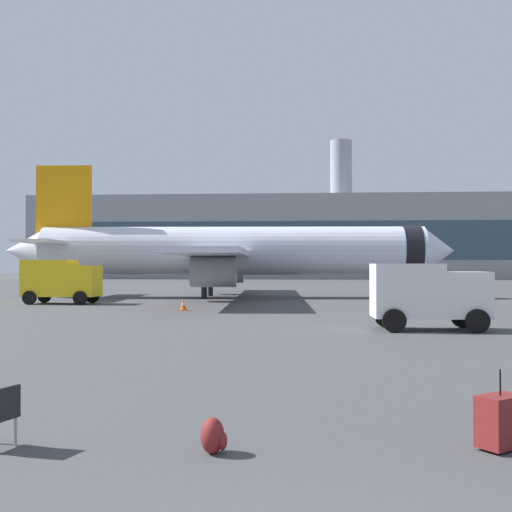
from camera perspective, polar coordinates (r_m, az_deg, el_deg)
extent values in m
cylinder|color=silver|center=(50.03, -2.12, 0.48)|extent=(30.13, 5.08, 3.80)
cone|color=silver|center=(51.60, 16.14, 0.47)|extent=(2.55, 3.71, 3.61)
cone|color=silver|center=(53.70, -20.08, 0.44)|extent=(3.34, 3.55, 3.42)
cylinder|color=black|center=(51.09, 13.76, 0.48)|extent=(1.56, 3.93, 3.88)
cube|color=silver|center=(58.08, -2.60, 0.00)|extent=(5.48, 16.19, 0.36)
cube|color=silver|center=(42.13, -4.16, 0.33)|extent=(5.48, 16.19, 0.36)
cylinder|color=gray|center=(55.58, -2.79, -1.30)|extent=(3.29, 2.33, 2.20)
cylinder|color=gray|center=(44.62, -3.85, -1.41)|extent=(3.29, 2.33, 2.20)
cube|color=orange|center=(52.85, -16.93, 4.36)|extent=(4.41, 0.55, 6.40)
cube|color=silver|center=(55.85, -16.39, 0.99)|extent=(2.85, 6.11, 0.24)
cube|color=silver|center=(49.81, -18.65, 1.22)|extent=(2.85, 6.11, 0.24)
cylinder|color=black|center=(50.72, 11.56, -2.68)|extent=(0.36, 0.36, 1.80)
cylinder|color=black|center=(52.60, -4.13, -2.63)|extent=(0.44, 0.44, 1.80)
cylinder|color=black|center=(47.83, -4.69, -2.81)|extent=(0.44, 0.44, 1.80)
cube|color=yellow|center=(43.05, -15.17, -2.18)|extent=(1.72, 2.23, 2.04)
cube|color=#1E232D|center=(42.81, -14.27, -1.55)|extent=(0.12, 1.98, 0.84)
cube|color=yellow|center=(43.94, -18.11, -1.90)|extent=(3.16, 2.26, 2.40)
cylinder|color=black|center=(44.13, -14.52, -3.53)|extent=(0.90, 0.24, 0.90)
cylinder|color=black|center=(41.97, -15.57, -3.67)|extent=(0.90, 0.24, 0.90)
cylinder|color=black|center=(45.36, -18.53, -3.44)|extent=(0.90, 0.24, 0.90)
cylinder|color=black|center=(43.27, -19.75, -3.56)|extent=(0.90, 0.24, 0.90)
cube|color=white|center=(25.98, 18.21, -3.33)|extent=(1.79, 2.03, 1.78)
cube|color=#1E232D|center=(26.17, 19.79, -2.38)|extent=(0.11, 1.80, 0.74)
cube|color=white|center=(25.48, 13.42, -3.04)|extent=(2.67, 2.04, 2.10)
cylinder|color=black|center=(27.10, 18.09, -5.21)|extent=(0.90, 0.23, 0.90)
cylinder|color=black|center=(25.09, 19.34, -5.56)|extent=(0.90, 0.23, 0.90)
cylinder|color=black|center=(26.47, 11.61, -5.34)|extent=(0.90, 0.23, 0.90)
cylinder|color=black|center=(24.41, 12.34, -5.72)|extent=(0.90, 0.23, 0.90)
cube|color=#F2590C|center=(35.80, -6.57, -4.87)|extent=(0.44, 0.44, 0.04)
cone|color=#F2590C|center=(35.78, -6.57, -4.39)|extent=(0.36, 0.36, 0.56)
cylinder|color=white|center=(35.78, -6.57, -4.35)|extent=(0.23, 0.23, 0.10)
cube|color=#F2590C|center=(54.07, 12.75, -3.50)|extent=(0.44, 0.44, 0.04)
cone|color=#F2590C|center=(54.06, 12.75, -3.09)|extent=(0.36, 0.36, 0.74)
cylinder|color=white|center=(54.05, 12.75, -3.05)|extent=(0.23, 0.23, 0.10)
cube|color=maroon|center=(9.56, 21.17, -13.69)|extent=(0.75, 0.71, 0.70)
cylinder|color=black|center=(9.46, 21.15, -10.56)|extent=(0.02, 0.02, 0.36)
cylinder|color=black|center=(9.82, 21.96, -15.44)|extent=(0.07, 0.08, 0.08)
cylinder|color=black|center=(9.47, 20.36, -16.01)|extent=(0.07, 0.08, 0.08)
ellipsoid|color=maroon|center=(8.83, -3.95, -15.84)|extent=(0.32, 0.40, 0.48)
ellipsoid|color=maroon|center=(8.83, -3.01, -16.33)|extent=(0.12, 0.28, 0.24)
cube|color=black|center=(9.49, -21.53, -12.12)|extent=(0.19, 0.47, 0.40)
cylinder|color=#999EA5|center=(9.74, -20.85, -14.48)|extent=(0.04, 0.04, 0.44)
cube|color=gray|center=(129.61, 2.96, 1.56)|extent=(100.36, 23.75, 16.03)
cube|color=#334756|center=(117.66, 2.86, 1.42)|extent=(95.34, 0.10, 7.21)
cylinder|color=gray|center=(131.20, 7.68, 7.69)|extent=(4.40, 4.40, 12.00)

